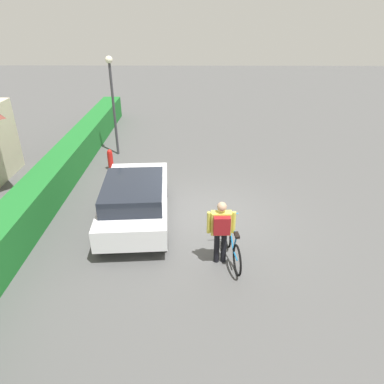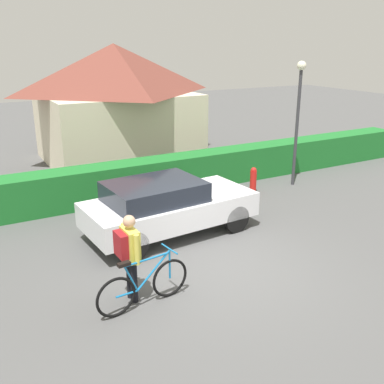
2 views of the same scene
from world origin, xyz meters
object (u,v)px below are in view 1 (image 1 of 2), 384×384
Objects in this scene: person_rider at (221,228)px; street_lamp at (112,92)px; bicycle at (232,245)px; fire_hydrant at (110,160)px; parked_car_near at (135,199)px.

person_rider is 8.25m from street_lamp.
fire_hydrant is (5.36, 4.08, 0.01)m from bicycle.
bicycle is 1.11× the size of person_rider.
parked_car_near is 3.99m from fire_hydrant.
fire_hydrant is at bearing 34.54° from person_rider.
street_lamp is 2.69m from fire_hydrant.
parked_car_near is at bearing -163.69° from street_lamp.
street_lamp is (7.14, 3.83, 1.55)m from person_rider.
bicycle is 2.23× the size of fire_hydrant.
parked_car_near is at bearing 56.84° from bicycle.
fire_hydrant is (3.68, 1.51, -0.33)m from parked_car_near.
bicycle is 8.40m from street_lamp.
person_rider is at bearing 115.41° from bicycle.
person_rider is 6.70m from fire_hydrant.
bicycle is 6.73m from fire_hydrant.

